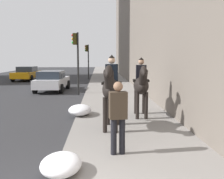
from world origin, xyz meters
The scene contains 9 objects.
mounted_horse_near centered at (4.17, -1.28, 1.42)m, with size 2.15×0.76×2.33m.
mounted_horse_far centered at (5.81, -2.48, 1.36)m, with size 2.15×0.67×2.25m.
pedestrian_greeting centered at (2.07, -1.33, 1.10)m, with size 0.30×0.43×1.70m.
car_near_lane centered at (23.16, 6.60, 0.75)m, with size 4.45×2.19×1.44m.
car_mid_lane centered at (14.47, 2.40, 0.75)m, with size 4.37×2.11×1.44m.
traffic_light_near_curb centered at (12.42, 0.49, 2.61)m, with size 0.20×0.44×3.90m.
traffic_light_far_curb centered at (24.10, 0.33, 2.52)m, with size 0.20×0.44×3.74m.
snow_pile_near centered at (1.14, -0.15, 0.30)m, with size 1.04×0.80×0.36m, color white.
snow_pile_far centered at (6.22, -0.15, 0.32)m, with size 1.17×0.90×0.41m, color white.
Camera 1 is at (-3.64, -0.90, 2.36)m, focal length 40.89 mm.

